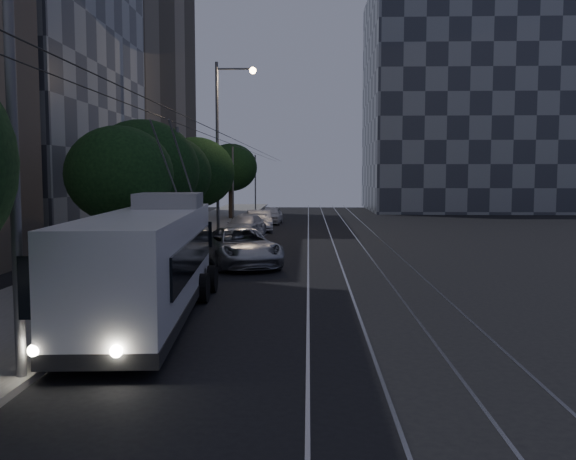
# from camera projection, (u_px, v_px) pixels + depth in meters

# --- Properties ---
(ground) EXTENTS (120.00, 120.00, 0.00)m
(ground) POSITION_uv_depth(u_px,v_px,m) (298.00, 321.00, 17.54)
(ground) COLOR black
(ground) RESTS_ON ground
(sidewalk) EXTENTS (5.00, 90.00, 0.15)m
(sidewalk) POSITION_uv_depth(u_px,v_px,m) (176.00, 241.00, 37.69)
(sidewalk) COLOR slate
(sidewalk) RESTS_ON ground
(tram_rails) EXTENTS (4.52, 90.00, 0.02)m
(tram_rails) POSITION_uv_depth(u_px,v_px,m) (346.00, 243.00, 37.37)
(tram_rails) COLOR #92929A
(tram_rails) RESTS_ON ground
(overhead_wires) EXTENTS (2.23, 90.00, 6.00)m
(overhead_wires) POSITION_uv_depth(u_px,v_px,m) (218.00, 183.00, 37.31)
(overhead_wires) COLOR black
(overhead_wires) RESTS_ON ground
(building_tan_far) EXTENTS (14.40, 22.40, 34.80)m
(building_tan_far) POSITION_uv_depth(u_px,v_px,m) (98.00, 27.00, 58.45)
(building_tan_far) COLOR gray
(building_tan_far) RESTS_ON ground
(building_distant_right) EXTENTS (22.00, 18.00, 24.00)m
(building_distant_right) POSITION_uv_depth(u_px,v_px,m) (469.00, 101.00, 70.68)
(building_distant_right) COLOR #363A44
(building_distant_right) RESTS_ON ground
(trolleybus) EXTENTS (3.13, 11.49, 5.63)m
(trolleybus) POSITION_uv_depth(u_px,v_px,m) (149.00, 263.00, 17.63)
(trolleybus) COLOR silver
(trolleybus) RESTS_ON ground
(pickup_silver) EXTENTS (4.56, 6.55, 1.66)m
(pickup_silver) POSITION_uv_depth(u_px,v_px,m) (240.00, 247.00, 28.01)
(pickup_silver) COLOR #AAACB2
(pickup_silver) RESTS_ON ground
(car_white_a) EXTENTS (2.10, 4.02, 1.31)m
(car_white_a) POSITION_uv_depth(u_px,v_px,m) (245.00, 234.00, 35.78)
(car_white_a) COLOR silver
(car_white_a) RESTS_ON ground
(car_white_b) EXTENTS (2.78, 5.17, 1.42)m
(car_white_b) POSITION_uv_depth(u_px,v_px,m) (245.00, 226.00, 40.45)
(car_white_b) COLOR silver
(car_white_b) RESTS_ON ground
(car_white_c) EXTENTS (2.21, 4.62, 1.46)m
(car_white_c) POSITION_uv_depth(u_px,v_px,m) (259.00, 221.00, 45.00)
(car_white_c) COLOR silver
(car_white_c) RESTS_ON ground
(car_white_d) EXTENTS (1.82, 4.18, 1.40)m
(car_white_d) POSITION_uv_depth(u_px,v_px,m) (271.00, 215.00, 51.59)
(car_white_d) COLOR silver
(car_white_d) RESTS_ON ground
(tree_1) EXTENTS (3.86, 3.86, 5.73)m
(tree_1) POSITION_uv_depth(u_px,v_px,m) (119.00, 175.00, 22.94)
(tree_1) COLOR #31241B
(tree_1) RESTS_ON ground
(tree_2) EXTENTS (4.87, 4.87, 6.35)m
(tree_2) POSITION_uv_depth(u_px,v_px,m) (143.00, 171.00, 27.62)
(tree_2) COLOR #31241B
(tree_2) RESTS_ON ground
(tree_3) EXTENTS (4.45, 4.45, 6.00)m
(tree_3) POSITION_uv_depth(u_px,v_px,m) (169.00, 174.00, 33.35)
(tree_3) COLOR #31241B
(tree_3) RESTS_ON ground
(tree_4) EXTENTS (5.04, 5.04, 6.38)m
(tree_4) POSITION_uv_depth(u_px,v_px,m) (196.00, 173.00, 41.30)
(tree_4) COLOR #31241B
(tree_4) RESTS_ON ground
(tree_5) EXTENTS (4.60, 4.60, 6.65)m
(tree_5) POSITION_uv_depth(u_px,v_px,m) (231.00, 168.00, 55.85)
(tree_5) COLOR #31241B
(tree_5) RESTS_ON ground
(streetlamp_near) EXTENTS (2.48, 0.44, 10.27)m
(streetlamp_near) POSITION_uv_depth(u_px,v_px,m) (32.00, 55.00, 11.73)
(streetlamp_near) COLOR #5E5F61
(streetlamp_near) RESTS_ON ground
(streetlamp_far) EXTENTS (2.69, 0.44, 11.30)m
(streetlamp_far) POSITION_uv_depth(u_px,v_px,m) (224.00, 132.00, 42.18)
(streetlamp_far) COLOR #5E5F61
(streetlamp_far) RESTS_ON ground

